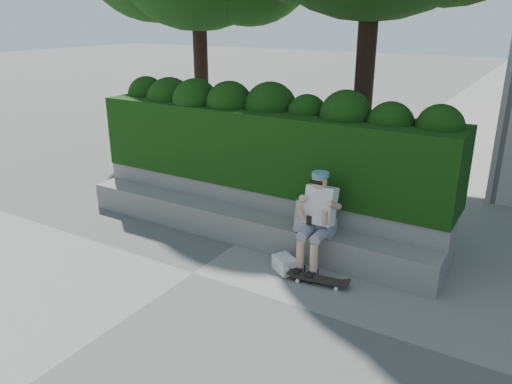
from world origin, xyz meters
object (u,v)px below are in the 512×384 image
Objects in this scene: skateboard at (318,279)px; backpack_ground at (285,264)px; backpack_plaid at (307,217)px; person at (318,216)px.

backpack_ground is at bearing 163.51° from skateboard.
backpack_plaid is at bearing 107.05° from backpack_ground.
skateboard is at bearing 23.08° from backpack_ground.
backpack_ground is at bearing -107.75° from backpack_plaid.
person is 1.82× the size of skateboard.
person is 3.06× the size of backpack_plaid.
person reaches higher than backpack_ground.
skateboard is at bearing -53.60° from backpack_plaid.
person is at bearing 79.84° from backpack_ground.
person reaches higher than skateboard.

